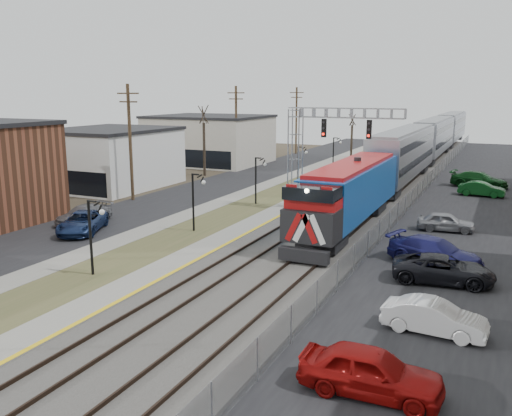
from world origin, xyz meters
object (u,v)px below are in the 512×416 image
Objects in this scene: car_lot_a at (370,372)px; train at (426,144)px; car_lot_b at (434,318)px; signal_gantry at (316,140)px.

train is at bearing 5.09° from car_lot_a.
car_lot_b is (1.24, 5.40, -0.11)m from car_lot_a.
train is at bearing 81.94° from signal_gantry.
signal_gantry is at bearing 34.98° from car_lot_b.
signal_gantry reaches higher than train.
car_lot_a reaches higher than car_lot_b.
car_lot_a is (6.21, -55.36, -2.15)m from train.
signal_gantry is at bearing -98.06° from train.
car_lot_b is at bearing -81.52° from train.
train is 30.64m from signal_gantry.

